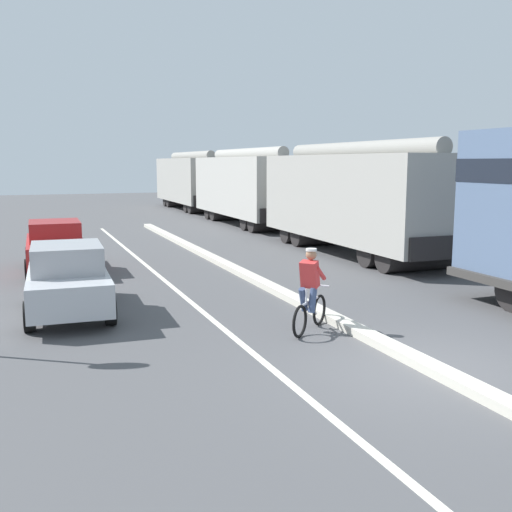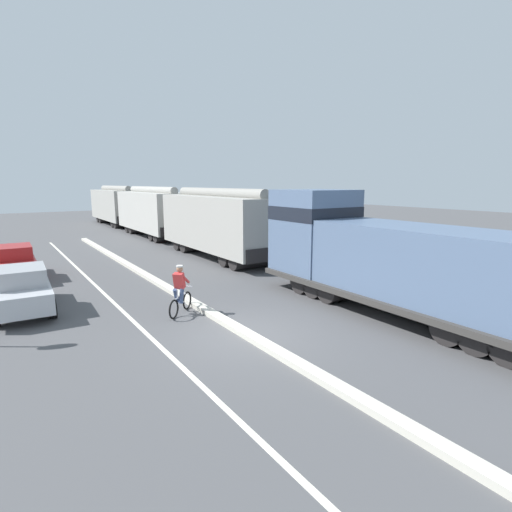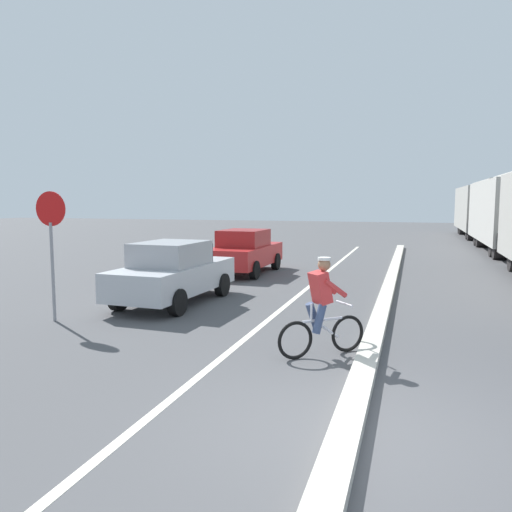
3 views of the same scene
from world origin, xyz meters
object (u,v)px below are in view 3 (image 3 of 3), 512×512
object	(u,v)px
cyclist	(322,309)
parked_car_red	(245,251)
hopper_car_middle	(510,213)
parked_car_silver	(173,272)
stop_sign	(51,231)
hopper_car_trailing	(481,209)

from	to	relation	value
cyclist	parked_car_red	bearing A→B (deg)	116.31
hopper_car_middle	parked_car_silver	xyz separation A→B (m)	(-10.70, -17.06, -1.26)
hopper_car_middle	stop_sign	xyz separation A→B (m)	(-12.33, -19.64, -0.05)
hopper_car_middle	hopper_car_trailing	distance (m)	11.60
hopper_car_trailing	parked_car_silver	world-z (taller)	hopper_car_trailing
hopper_car_trailing	parked_car_red	xyz separation A→B (m)	(-10.67, -22.93, -1.26)
parked_car_silver	cyclist	bearing A→B (deg)	-36.25
parked_car_red	stop_sign	distance (m)	8.56
parked_car_red	cyclist	size ratio (longest dim) A/B	2.47
parked_car_red	cyclist	xyz separation A→B (m)	(4.46, -9.02, 0.00)
hopper_car_middle	hopper_car_trailing	size ratio (longest dim) A/B	1.00
parked_car_silver	stop_sign	size ratio (longest dim) A/B	1.48
hopper_car_trailing	parked_car_silver	distance (m)	30.62
hopper_car_middle	stop_sign	size ratio (longest dim) A/B	3.68
hopper_car_trailing	stop_sign	bearing A→B (deg)	-111.53
hopper_car_trailing	parked_car_red	distance (m)	25.33
hopper_car_middle	cyclist	world-z (taller)	hopper_car_middle
hopper_car_trailing	parked_car_silver	size ratio (longest dim) A/B	2.48
cyclist	hopper_car_middle	bearing A→B (deg)	73.04
hopper_car_middle	parked_car_red	world-z (taller)	hopper_car_middle
parked_car_silver	cyclist	world-z (taller)	cyclist
hopper_car_trailing	hopper_car_middle	bearing A→B (deg)	-90.00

